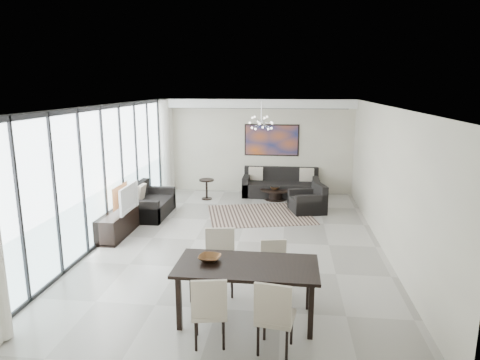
# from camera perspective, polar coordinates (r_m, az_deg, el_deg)

# --- Properties ---
(room_shell) EXTENTS (6.00, 9.00, 2.90)m
(room_shell) POSITION_cam_1_polar(r_m,az_deg,el_deg) (8.91, 2.80, 0.46)
(room_shell) COLOR #A8A39B
(room_shell) RESTS_ON ground
(window_wall) EXTENTS (0.37, 8.95, 2.90)m
(window_wall) POSITION_cam_1_polar(r_m,az_deg,el_deg) (9.69, -17.17, 1.01)
(window_wall) COLOR white
(window_wall) RESTS_ON floor
(soffit) EXTENTS (5.98, 0.40, 0.26)m
(soffit) POSITION_cam_1_polar(r_m,az_deg,el_deg) (13.04, 2.06, 10.15)
(soffit) COLOR white
(soffit) RESTS_ON room_shell
(painting) EXTENTS (1.68, 0.04, 0.98)m
(painting) POSITION_cam_1_polar(r_m,az_deg,el_deg) (13.28, 4.24, 5.32)
(painting) COLOR #BC541A
(painting) RESTS_ON room_shell
(chandelier) EXTENTS (0.66, 0.66, 0.71)m
(chandelier) POSITION_cam_1_polar(r_m,az_deg,el_deg) (11.26, 2.86, 7.63)
(chandelier) COLOR silver
(chandelier) RESTS_ON room_shell
(rug) EXTENTS (3.03, 2.58, 0.01)m
(rug) POSITION_cam_1_polar(r_m,az_deg,el_deg) (11.22, 2.70, -4.61)
(rug) COLOR black
(rug) RESTS_ON floor
(coffee_table) EXTENTS (0.91, 0.91, 0.32)m
(coffee_table) POSITION_cam_1_polar(r_m,az_deg,el_deg) (12.68, 4.75, -1.80)
(coffee_table) COLOR black
(coffee_table) RESTS_ON floor
(bowl_coffee) EXTENTS (0.26, 0.26, 0.08)m
(bowl_coffee) POSITION_cam_1_polar(r_m,az_deg,el_deg) (12.57, 4.65, -1.08)
(bowl_coffee) COLOR brown
(bowl_coffee) RESTS_ON coffee_table
(sofa_main) EXTENTS (2.29, 0.94, 0.83)m
(sofa_main) POSITION_cam_1_polar(r_m,az_deg,el_deg) (13.12, 5.45, -0.87)
(sofa_main) COLOR black
(sofa_main) RESTS_ON floor
(loveseat) EXTENTS (0.91, 1.62, 0.81)m
(loveseat) POSITION_cam_1_polar(r_m,az_deg,el_deg) (11.34, -12.09, -3.28)
(loveseat) COLOR black
(loveseat) RESTS_ON floor
(armchair) EXTENTS (1.05, 1.08, 0.75)m
(armchair) POSITION_cam_1_polar(r_m,az_deg,el_deg) (11.56, 9.11, -2.94)
(armchair) COLOR black
(armchair) RESTS_ON floor
(side_table) EXTENTS (0.44, 0.44, 0.60)m
(side_table) POSITION_cam_1_polar(r_m,az_deg,el_deg) (12.65, -4.48, -0.77)
(side_table) COLOR black
(side_table) RESTS_ON floor
(tv_console) EXTENTS (0.49, 1.74, 0.55)m
(tv_console) POSITION_cam_1_polar(r_m,az_deg,el_deg) (10.11, -15.82, -5.44)
(tv_console) COLOR black
(tv_console) RESTS_ON floor
(television) EXTENTS (0.14, 1.03, 0.59)m
(television) POSITION_cam_1_polar(r_m,az_deg,el_deg) (9.91, -15.14, -2.35)
(television) COLOR gray
(television) RESTS_ON tv_console
(dining_table) EXTENTS (2.02, 1.02, 0.84)m
(dining_table) POSITION_cam_1_polar(r_m,az_deg,el_deg) (6.17, 0.92, -11.94)
(dining_table) COLOR black
(dining_table) RESTS_ON floor
(dining_chair_sw) EXTENTS (0.52, 0.52, 0.97)m
(dining_chair_sw) POSITION_cam_1_polar(r_m,az_deg,el_deg) (5.67, -4.11, -16.55)
(dining_chair_sw) COLOR beige
(dining_chair_sw) RESTS_ON floor
(dining_chair_se) EXTENTS (0.53, 0.53, 1.00)m
(dining_chair_se) POSITION_cam_1_polar(r_m,az_deg,el_deg) (5.52, 4.57, -17.24)
(dining_chair_se) COLOR beige
(dining_chair_se) RESTS_ON floor
(dining_chair_nw) EXTENTS (0.54, 0.54, 1.04)m
(dining_chair_nw) POSITION_cam_1_polar(r_m,az_deg,el_deg) (7.06, -2.67, -10.07)
(dining_chair_nw) COLOR beige
(dining_chair_nw) RESTS_ON floor
(dining_chair_ne) EXTENTS (0.49, 0.49, 0.90)m
(dining_chair_ne) POSITION_cam_1_polar(r_m,az_deg,el_deg) (6.95, 4.57, -11.21)
(dining_chair_ne) COLOR beige
(dining_chair_ne) RESTS_ON floor
(bowl_dining) EXTENTS (0.36, 0.36, 0.08)m
(bowl_dining) POSITION_cam_1_polar(r_m,az_deg,el_deg) (6.27, -4.08, -10.36)
(bowl_dining) COLOR brown
(bowl_dining) RESTS_ON dining_table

